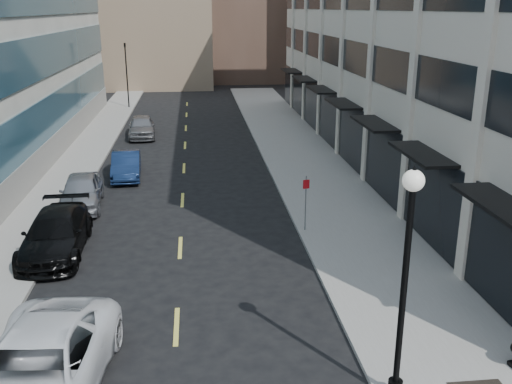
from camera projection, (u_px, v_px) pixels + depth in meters
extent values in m
cube|color=gray|center=(329.00, 194.00, 29.42)|extent=(5.00, 80.00, 0.15)
cube|color=gray|center=(49.00, 203.00, 27.99)|extent=(3.00, 80.00, 0.15)
cube|color=#BEB5A1|center=(463.00, 11.00, 34.25)|extent=(14.00, 46.00, 18.00)
cube|color=black|center=(344.00, 129.00, 35.70)|extent=(0.18, 46.00, 3.60)
cube|color=black|center=(347.00, 55.00, 34.31)|extent=(0.12, 46.00, 1.80)
cube|color=#BEB5A1|center=(494.00, 16.00, 17.46)|extent=(0.35, 0.60, 18.00)
cube|color=#BEB5A1|center=(420.00, 13.00, 23.13)|extent=(0.35, 0.60, 18.00)
cube|color=#BEB5A1|center=(375.00, 12.00, 28.81)|extent=(0.35, 0.60, 18.00)
cube|color=#BEB5A1|center=(345.00, 11.00, 34.48)|extent=(0.35, 0.60, 18.00)
cube|color=#BEB5A1|center=(323.00, 11.00, 40.15)|extent=(0.35, 0.60, 18.00)
cube|color=#BEB5A1|center=(307.00, 10.00, 45.83)|extent=(0.35, 0.60, 18.00)
cube|color=#BEB5A1|center=(294.00, 10.00, 51.50)|extent=(0.35, 0.60, 18.00)
cube|color=black|center=(502.00, 205.00, 16.13)|extent=(1.30, 4.00, 0.12)
cube|color=black|center=(421.00, 154.00, 21.80)|extent=(1.30, 4.00, 0.12)
cube|color=black|center=(374.00, 124.00, 27.48)|extent=(1.30, 4.00, 0.12)
cube|color=black|center=(343.00, 104.00, 33.15)|extent=(1.30, 4.00, 0.12)
cube|color=black|center=(321.00, 90.00, 38.83)|extent=(1.30, 4.00, 0.12)
cube|color=black|center=(304.00, 79.00, 44.50)|extent=(1.30, 4.00, 0.12)
cube|color=black|center=(291.00, 71.00, 50.17)|extent=(1.30, 4.00, 0.12)
cube|color=gray|center=(50.00, 153.00, 34.21)|extent=(0.20, 46.00, 1.80)
cube|color=#2D576A|center=(46.00, 118.00, 33.56)|extent=(0.14, 45.60, 2.40)
cube|color=#2D576A|center=(39.00, 58.00, 32.48)|extent=(0.14, 45.60, 2.40)
cube|color=#BEB5A1|center=(330.00, 1.00, 70.92)|extent=(10.00, 14.00, 20.00)
cube|color=#D8CC4C|center=(176.00, 326.00, 17.33)|extent=(0.15, 2.20, 0.01)
cube|color=#D8CC4C|center=(180.00, 247.00, 23.00)|extent=(0.15, 2.20, 0.01)
cube|color=#D8CC4C|center=(182.00, 200.00, 28.67)|extent=(0.15, 2.20, 0.01)
cube|color=#D8CC4C|center=(184.00, 168.00, 34.35)|extent=(0.15, 2.20, 0.01)
cube|color=#D8CC4C|center=(185.00, 145.00, 40.02)|extent=(0.15, 2.20, 0.01)
cube|color=#D8CC4C|center=(186.00, 128.00, 45.70)|extent=(0.15, 2.20, 0.01)
cube|color=#D8CC4C|center=(186.00, 115.00, 51.37)|extent=(0.15, 2.20, 0.01)
cube|color=#D8CC4C|center=(187.00, 104.00, 57.04)|extent=(0.15, 2.20, 0.01)
cylinder|color=black|center=(127.00, 77.00, 53.67)|extent=(0.12, 0.12, 6.00)
imported|color=black|center=(125.00, 44.00, 52.74)|extent=(0.66, 0.66, 1.98)
imported|color=white|center=(38.00, 372.00, 13.71)|extent=(3.49, 6.66, 1.79)
imported|color=black|center=(56.00, 234.00, 22.26)|extent=(2.40, 5.63, 1.62)
imported|color=gray|center=(81.00, 191.00, 27.45)|extent=(2.28, 4.82, 1.59)
imported|color=#122245|center=(126.00, 165.00, 32.26)|extent=(1.84, 4.50, 1.45)
imported|color=slate|center=(142.00, 127.00, 42.29)|extent=(2.24, 4.86, 1.61)
cylinder|color=black|center=(403.00, 293.00, 13.19)|extent=(0.16, 0.16, 5.12)
sphere|color=silver|center=(414.00, 181.00, 12.35)|extent=(0.49, 0.49, 0.49)
cone|color=black|center=(415.00, 168.00, 12.27)|extent=(0.13, 0.13, 0.20)
cylinder|color=slate|center=(306.00, 203.00, 24.07)|extent=(0.04, 0.04, 2.40)
cube|color=#B40C12|center=(306.00, 184.00, 23.79)|extent=(0.28, 0.09, 0.38)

